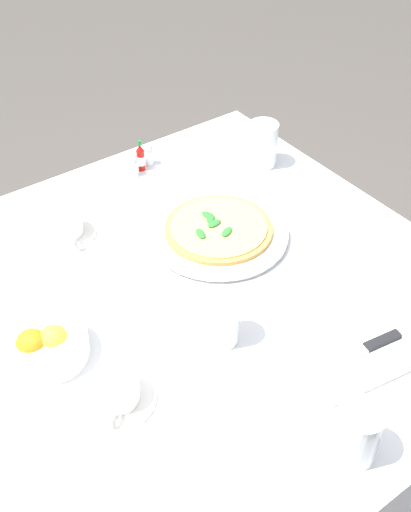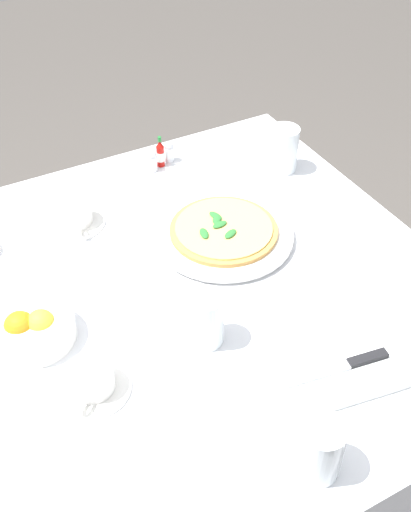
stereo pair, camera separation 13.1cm
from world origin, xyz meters
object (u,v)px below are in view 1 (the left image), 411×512
object	(u,v)px
pizza_plate	(218,233)
pizza	(218,228)
citrus_bowl	(46,345)
coffee_cup_left_edge	(65,226)
coffee_cup_near_right	(117,391)
water_glass_back_corner	(354,437)
pepper_shaker	(148,156)
water_glass_far_right	(263,147)
salt_shaker	(133,166)
napkin_folded	(360,355)
hot_sauce_bottle	(140,158)
dinner_knife	(360,351)
water_glass_far_left	(222,321)

from	to	relation	value
pizza_plate	pizza	bearing A→B (deg)	-36.37
citrus_bowl	coffee_cup_left_edge	bearing A→B (deg)	-122.35
coffee_cup_near_right	water_glass_back_corner	distance (m)	0.39
pizza	coffee_cup_left_edge	xyz separation A→B (m)	(0.27, -0.20, 0.00)
coffee_cup_near_right	pepper_shaker	world-z (taller)	coffee_cup_near_right
water_glass_back_corner	pizza_plate	bearing A→B (deg)	-105.51
pizza_plate	water_glass_far_right	xyz separation A→B (m)	(-0.27, -0.17, 0.04)
salt_shaker	water_glass_back_corner	bearing A→B (deg)	81.69
pizza_plate	napkin_folded	xyz separation A→B (m)	(0.00, 0.42, -0.00)
hot_sauce_bottle	dinner_knife	bearing A→B (deg)	89.46
pizza	water_glass_back_corner	size ratio (longest dim) A/B	2.26
water_glass_far_left	pepper_shaker	world-z (taller)	water_glass_far_left
water_glass_back_corner	citrus_bowl	world-z (taller)	water_glass_back_corner
water_glass_back_corner	pepper_shaker	world-z (taller)	water_glass_back_corner
pizza	hot_sauce_bottle	xyz separation A→B (m)	(-0.00, -0.33, 0.01)
water_glass_far_right	water_glass_back_corner	bearing A→B (deg)	59.87
dinner_knife	salt_shaker	xyz separation A→B (m)	(0.02, -0.74, 0.00)
water_glass_far_right	water_glass_far_left	size ratio (longest dim) A/B	1.04
pizza	citrus_bowl	size ratio (longest dim) A/B	1.58
coffee_cup_near_right	hot_sauce_bottle	world-z (taller)	hot_sauce_bottle
water_glass_far_right	napkin_folded	distance (m)	0.65
hot_sauce_bottle	water_glass_far_left	bearing A→B (deg)	72.84
water_glass_back_corner	water_glass_far_right	bearing A→B (deg)	-120.13
citrus_bowl	water_glass_back_corner	bearing A→B (deg)	122.82
water_glass_back_corner	salt_shaker	xyz separation A→B (m)	(-0.13, -0.87, -0.02)
water_glass_far_left	napkin_folded	distance (m)	0.25
dinner_knife	water_glass_far_right	bearing A→B (deg)	-105.78
citrus_bowl	pepper_shaker	bearing A→B (deg)	-138.57
water_glass_far_right	hot_sauce_bottle	distance (m)	0.31
coffee_cup_near_right	water_glass_far_right	size ratio (longest dim) A/B	1.14
citrus_bowl	salt_shaker	size ratio (longest dim) A/B	2.67
napkin_folded	water_glass_back_corner	bearing A→B (deg)	48.93
napkin_folded	salt_shaker	bearing A→B (deg)	-78.95
dinner_knife	salt_shaker	world-z (taller)	salt_shaker
pizza	pepper_shaker	bearing A→B (deg)	-95.18
coffee_cup_near_right	pepper_shaker	xyz separation A→B (m)	(-0.43, -0.59, -0.00)
water_glass_far_right	pizza_plate	bearing A→B (deg)	32.71
pizza	water_glass_back_corner	world-z (taller)	water_glass_back_corner
water_glass_far_right	water_glass_far_left	bearing A→B (deg)	43.12
water_glass_far_left	hot_sauce_bottle	bearing A→B (deg)	-107.16
pizza	napkin_folded	distance (m)	0.42
citrus_bowl	napkin_folded	bearing A→B (deg)	143.05
water_glass_back_corner	napkin_folded	xyz separation A→B (m)	(-0.15, -0.12, -0.04)
pizza	coffee_cup_left_edge	distance (m)	0.33
coffee_cup_left_edge	citrus_bowl	world-z (taller)	citrus_bowl
water_glass_far_right	dinner_knife	world-z (taller)	water_glass_far_right
water_glass_far_right	salt_shaker	distance (m)	0.33
pizza	hot_sauce_bottle	distance (m)	0.33
salt_shaker	pizza	bearing A→B (deg)	94.58
pizza	citrus_bowl	world-z (taller)	citrus_bowl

